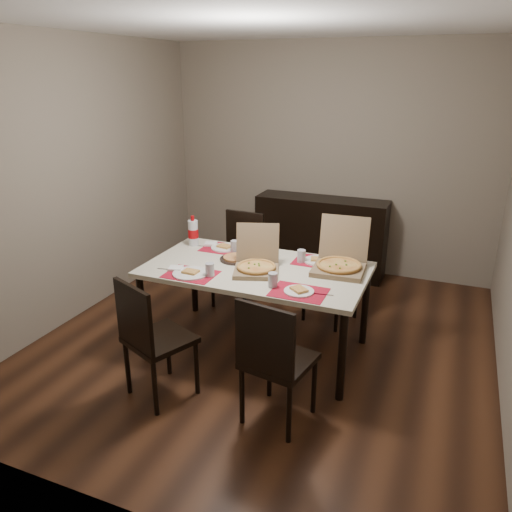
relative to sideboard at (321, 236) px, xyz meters
name	(u,v)px	position (x,y,z in m)	size (l,w,h in m)	color
ground	(265,341)	(0.00, -1.78, -0.46)	(3.80, 4.00, 0.02)	#412314
room_walls	(285,137)	(0.00, -1.35, 1.28)	(3.84, 4.02, 2.62)	gray
sideboard	(321,236)	(0.00, 0.00, 0.00)	(1.50, 0.40, 0.90)	black
dining_table	(256,275)	(-0.03, -1.92, 0.23)	(1.80, 1.00, 0.75)	beige
chair_near_left	(151,336)	(-0.46, -2.85, 0.06)	(0.55, 0.55, 0.93)	black
chair_near_right	(274,358)	(0.45, -2.80, 0.06)	(0.49, 0.49, 0.93)	black
chair_far_left	(240,254)	(-0.55, -1.09, 0.06)	(0.44, 0.44, 0.93)	black
chair_far_right	(336,268)	(0.44, -1.08, 0.06)	(0.53, 0.53, 0.93)	black
setting_near_left	(193,272)	(-0.43, -2.25, 0.32)	(0.51, 0.30, 0.11)	#AE0B24
setting_near_right	(291,288)	(0.38, -2.25, 0.32)	(0.50, 0.30, 0.11)	#AE0B24
setting_far_left	(225,247)	(-0.46, -1.61, 0.32)	(0.48, 0.30, 0.11)	#AE0B24
setting_far_right	(313,260)	(0.37, -1.62, 0.32)	(0.49, 0.30, 0.11)	#AE0B24
napkin_loose	(252,268)	(-0.05, -1.98, 0.31)	(0.12, 0.11, 0.02)	white
pizza_box_center	(257,264)	(0.00, -1.99, 0.36)	(0.45, 0.48, 0.35)	brown
pizza_box_right	(340,263)	(0.61, -1.72, 0.36)	(0.43, 0.47, 0.40)	brown
faina_plate	(236,258)	(-0.26, -1.82, 0.31)	(0.28, 0.28, 0.03)	black
dip_bowl	(266,259)	(-0.01, -1.75, 0.31)	(0.11, 0.11, 0.03)	white
soda_bottle	(193,233)	(-0.78, -1.62, 0.42)	(0.09, 0.09, 0.28)	silver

